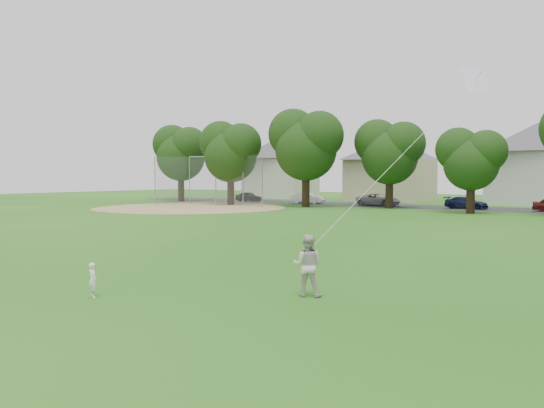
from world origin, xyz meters
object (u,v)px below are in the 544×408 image
Objects in this scene: kite at (399,158)px; toddler at (93,280)px; baseball_backstop at (214,181)px; older_boy at (307,265)px.

toddler is at bearing -133.93° from kite.
baseball_backstop is (-30.49, 27.00, -0.96)m from kite.
kite is (1.30, 2.59, 2.69)m from older_boy.
toddler is 0.08× the size of baseball_backstop.
older_boy is 0.21× the size of kite.
kite is 40.74m from baseball_backstop.
toddler is 0.12× the size of kite.
baseball_backstop reaches higher than older_boy.
baseball_backstop is at bearing 138.47° from kite.
kite is at bearing -41.53° from baseball_backstop.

